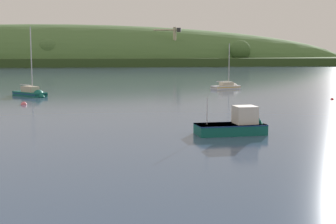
{
  "coord_description": "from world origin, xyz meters",
  "views": [
    {
      "loc": [
        -13.62,
        -6.38,
        6.95
      ],
      "look_at": [
        -5.02,
        33.89,
        1.8
      ],
      "focal_mm": 52.22,
      "sensor_mm": 36.0,
      "label": 1
    }
  ],
  "objects_px": {
    "sailboat_midwater_white": "(229,88)",
    "mooring_buoy_foreground": "(24,105)",
    "mooring_buoy_off_fishing_boat": "(332,100)",
    "fishing_boat_moored": "(238,128)",
    "dockside_crane": "(174,47)",
    "sailboat_near_mooring": "(32,95)"
  },
  "relations": [
    {
      "from": "mooring_buoy_off_fishing_boat",
      "to": "sailboat_near_mooring",
      "type": "bearing_deg",
      "value": 161.53
    },
    {
      "from": "fishing_boat_moored",
      "to": "mooring_buoy_foreground",
      "type": "xyz_separation_m",
      "value": [
        -19.45,
        27.25,
        -0.55
      ]
    },
    {
      "from": "dockside_crane",
      "to": "mooring_buoy_foreground",
      "type": "height_order",
      "value": "dockside_crane"
    },
    {
      "from": "dockside_crane",
      "to": "mooring_buoy_off_fishing_boat",
      "type": "bearing_deg",
      "value": 104.88
    },
    {
      "from": "sailboat_midwater_white",
      "to": "fishing_boat_moored",
      "type": "distance_m",
      "value": 50.28
    },
    {
      "from": "sailboat_midwater_white",
      "to": "sailboat_near_mooring",
      "type": "bearing_deg",
      "value": 175.43
    },
    {
      "from": "mooring_buoy_foreground",
      "to": "mooring_buoy_off_fishing_boat",
      "type": "height_order",
      "value": "mooring_buoy_foreground"
    },
    {
      "from": "dockside_crane",
      "to": "fishing_boat_moored",
      "type": "relative_size",
      "value": 2.99
    },
    {
      "from": "sailboat_near_mooring",
      "to": "mooring_buoy_off_fishing_boat",
      "type": "bearing_deg",
      "value": 35.68
    },
    {
      "from": "sailboat_near_mooring",
      "to": "sailboat_midwater_white",
      "type": "relative_size",
      "value": 1.26
    },
    {
      "from": "sailboat_midwater_white",
      "to": "mooring_buoy_foreground",
      "type": "xyz_separation_m",
      "value": [
        -35.16,
        -20.52,
        -0.19
      ]
    },
    {
      "from": "dockside_crane",
      "to": "fishing_boat_moored",
      "type": "height_order",
      "value": "dockside_crane"
    },
    {
      "from": "mooring_buoy_foreground",
      "to": "sailboat_near_mooring",
      "type": "bearing_deg",
      "value": 88.13
    },
    {
      "from": "mooring_buoy_foreground",
      "to": "sailboat_midwater_white",
      "type": "bearing_deg",
      "value": 30.26
    },
    {
      "from": "sailboat_near_mooring",
      "to": "mooring_buoy_foreground",
      "type": "xyz_separation_m",
      "value": [
        -0.39,
        -12.0,
        -0.27
      ]
    },
    {
      "from": "sailboat_near_mooring",
      "to": "fishing_boat_moored",
      "type": "height_order",
      "value": "sailboat_near_mooring"
    },
    {
      "from": "sailboat_near_mooring",
      "to": "fishing_boat_moored",
      "type": "xyz_separation_m",
      "value": [
        19.06,
        -39.25,
        0.28
      ]
    },
    {
      "from": "sailboat_near_mooring",
      "to": "sailboat_midwater_white",
      "type": "xyz_separation_m",
      "value": [
        34.77,
        8.51,
        -0.08
      ]
    },
    {
      "from": "sailboat_midwater_white",
      "to": "mooring_buoy_off_fishing_boat",
      "type": "height_order",
      "value": "sailboat_midwater_white"
    },
    {
      "from": "mooring_buoy_foreground",
      "to": "fishing_boat_moored",
      "type": "bearing_deg",
      "value": -54.48
    },
    {
      "from": "dockside_crane",
      "to": "fishing_boat_moored",
      "type": "xyz_separation_m",
      "value": [
        -39.35,
        -198.22,
        -8.4
      ]
    },
    {
      "from": "sailboat_midwater_white",
      "to": "mooring_buoy_foreground",
      "type": "bearing_deg",
      "value": -168.06
    }
  ]
}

